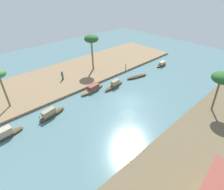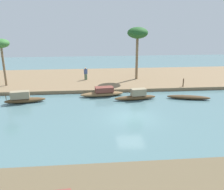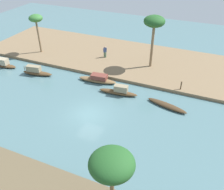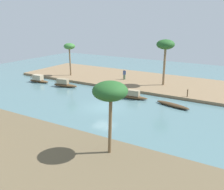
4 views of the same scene
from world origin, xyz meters
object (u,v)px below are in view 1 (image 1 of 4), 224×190
at_px(person_on_near_bank, 62,76).
at_px(palm_tree_right_tall, 222,78).
at_px(sampan_near_left_bank, 137,77).
at_px(sampan_open_hull, 162,64).
at_px(palm_tree_left_near, 91,40).
at_px(sampan_midstream, 93,89).
at_px(sampan_with_tall_canopy, 114,85).
at_px(sampan_downstream_large, 6,134).
at_px(mooring_post, 126,67).
at_px(sampan_foreground, 51,114).

relative_size(person_on_near_bank, palm_tree_right_tall, 0.30).
bearing_deg(sampan_near_left_bank, sampan_open_hull, -166.04).
relative_size(sampan_open_hull, person_on_near_bank, 1.98).
bearing_deg(person_on_near_bank, palm_tree_left_near, 134.54).
bearing_deg(sampan_midstream, palm_tree_left_near, -134.91).
bearing_deg(sampan_open_hull, sampan_with_tall_canopy, -2.72).
xyz_separation_m(sampan_downstream_large, mooring_post, (-24.60, -3.30, 0.41)).
height_order(sampan_foreground, sampan_near_left_bank, sampan_foreground).
bearing_deg(sampan_midstream, sampan_downstream_large, -0.39).
relative_size(sampan_open_hull, mooring_post, 3.29).
bearing_deg(person_on_near_bank, mooring_post, 114.39).
height_order(sampan_with_tall_canopy, palm_tree_right_tall, palm_tree_right_tall).
xyz_separation_m(sampan_midstream, palm_tree_left_near, (-5.13, -6.42, 6.12)).
distance_m(sampan_near_left_bank, mooring_post, 3.91).
xyz_separation_m(sampan_midstream, sampan_downstream_large, (14.37, 1.49, 0.08)).
xyz_separation_m(sampan_open_hull, mooring_post, (7.78, -3.82, 0.53)).
bearing_deg(palm_tree_right_tall, sampan_midstream, -60.96).
height_order(sampan_near_left_bank, palm_tree_right_tall, palm_tree_right_tall).
height_order(sampan_midstream, palm_tree_right_tall, palm_tree_right_tall).
height_order(mooring_post, palm_tree_right_tall, palm_tree_right_tall).
bearing_deg(sampan_with_tall_canopy, sampan_downstream_large, -6.71).
height_order(sampan_with_tall_canopy, sampan_downstream_large, sampan_downstream_large).
relative_size(sampan_with_tall_canopy, sampan_midstream, 0.94).
bearing_deg(sampan_open_hull, sampan_foreground, -2.28).
distance_m(sampan_foreground, palm_tree_left_near, 16.94).
bearing_deg(sampan_open_hull, sampan_near_left_bank, -1.65).
distance_m(sampan_near_left_bank, palm_tree_right_tall, 15.28).
distance_m(sampan_open_hull, person_on_near_bank, 21.77).
bearing_deg(sampan_with_tall_canopy, sampan_near_left_bank, 170.87).
height_order(sampan_near_left_bank, sampan_downstream_large, sampan_downstream_large).
height_order(sampan_with_tall_canopy, sampan_midstream, sampan_with_tall_canopy).
bearing_deg(palm_tree_left_near, sampan_with_tall_canopy, 79.39).
bearing_deg(sampan_with_tall_canopy, person_on_near_bank, -61.82).
relative_size(sampan_with_tall_canopy, palm_tree_left_near, 0.67).
distance_m(sampan_near_left_bank, palm_tree_left_near, 11.36).
bearing_deg(palm_tree_right_tall, sampan_foreground, -39.99).
distance_m(sampan_midstream, palm_tree_left_near, 10.24).
distance_m(sampan_near_left_bank, sampan_downstream_large, 23.85).
height_order(sampan_downstream_large, mooring_post, mooring_post).
distance_m(sampan_midstream, palm_tree_right_tall, 19.32).
xyz_separation_m(sampan_with_tall_canopy, person_on_near_bank, (5.60, -8.20, 0.68)).
bearing_deg(sampan_open_hull, palm_tree_left_near, -34.50).
distance_m(mooring_post, palm_tree_right_tall, 18.72).
relative_size(sampan_foreground, palm_tree_right_tall, 0.74).
xyz_separation_m(sampan_open_hull, sampan_foreground, (26.55, -0.44, 0.10)).
bearing_deg(person_on_near_bank, palm_tree_right_tall, 71.34).
bearing_deg(sampan_downstream_large, palm_tree_left_near, -163.01).
distance_m(sampan_open_hull, sampan_with_tall_canopy, 14.40).
relative_size(sampan_open_hull, sampan_near_left_bank, 0.71).
distance_m(sampan_downstream_large, palm_tree_right_tall, 28.16).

